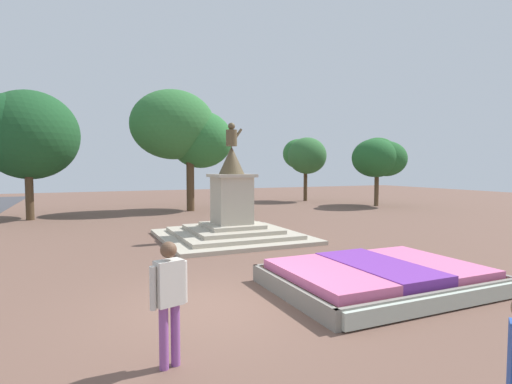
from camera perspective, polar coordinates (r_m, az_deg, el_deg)
name	(u,v)px	position (r m, az deg, el deg)	size (l,w,h in m)	color
ground_plane	(210,308)	(8.31, -6.63, -16.15)	(83.93, 83.93, 0.00)	brown
flower_planter	(379,277)	(9.82, 17.15, -11.57)	(4.84, 3.57, 0.58)	#38281C
statue_monument	(232,218)	(15.71, -3.48, -3.72)	(5.39, 5.39, 4.53)	#B4A995
pedestrian_near_planter	(169,294)	(5.83, -12.31, -14.12)	(0.55, 0.32, 1.78)	#8C4C99
park_tree_far_left	(24,135)	(24.87, -30.22, 7.11)	(5.48, 5.14, 6.94)	#4C3823
park_tree_behind_statue	(379,158)	(30.25, 17.13, 4.67)	(4.52, 4.41, 5.02)	brown
park_tree_far_right	(304,155)	(33.33, 6.83, 5.26)	(3.28, 3.98, 5.24)	#4C3823
park_tree_street_side	(184,131)	(26.37, -10.24, 8.59)	(6.59, 4.67, 7.70)	#4C3823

